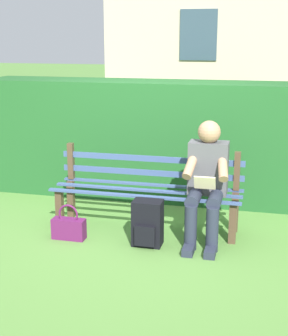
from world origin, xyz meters
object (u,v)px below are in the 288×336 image
park_bench (148,189)px  person_seated (207,179)px  handbag (69,228)px  backpack (148,223)px

park_bench → person_seated: bearing=165.0°
person_seated → handbag: (1.30, 0.33, -0.49)m
park_bench → person_seated: 0.67m
park_bench → backpack: size_ratio=4.39×
person_seated → backpack: (0.51, 0.29, -0.39)m
park_bench → handbag: 0.89m
handbag → person_seated: bearing=-165.6°
park_bench → handbag: park_bench is taller
person_seated → handbag: size_ratio=3.26×
backpack → handbag: backpack is taller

